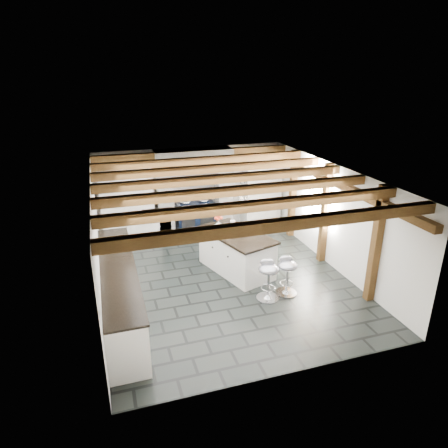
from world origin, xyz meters
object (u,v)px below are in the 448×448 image
object	(u,v)px
kitchen_island	(236,252)
bar_stool_far	(269,275)
range_cooker	(195,217)
bar_stool_near	(287,271)

from	to	relation	value
kitchen_island	bar_stool_far	world-z (taller)	kitchen_island
range_cooker	bar_stool_far	size ratio (longest dim) A/B	1.22
bar_stool_near	bar_stool_far	bearing A→B (deg)	-156.37
range_cooker	bar_stool_far	world-z (taller)	range_cooker
kitchen_island	bar_stool_far	distance (m)	1.32
bar_stool_near	range_cooker	bearing A→B (deg)	119.68
bar_stool_far	bar_stool_near	bearing A→B (deg)	30.29
bar_stool_near	kitchen_island	bearing A→B (deg)	131.51
kitchen_island	bar_stool_near	distance (m)	1.39
kitchen_island	bar_stool_far	bearing A→B (deg)	-99.12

